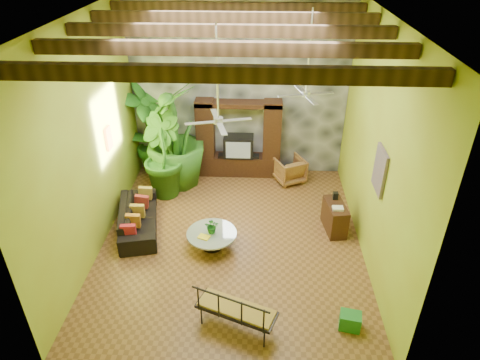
# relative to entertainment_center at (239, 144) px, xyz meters

# --- Properties ---
(ground) EXTENTS (7.00, 7.00, 0.00)m
(ground) POSITION_rel_entertainment_center_xyz_m (0.00, -3.14, -0.97)
(ground) COLOR brown
(ground) RESTS_ON ground
(ceiling) EXTENTS (6.00, 7.00, 0.02)m
(ceiling) POSITION_rel_entertainment_center_xyz_m (0.00, -3.14, 4.03)
(ceiling) COLOR silver
(ceiling) RESTS_ON back_wall
(back_wall) EXTENTS (6.00, 0.02, 5.00)m
(back_wall) POSITION_rel_entertainment_center_xyz_m (0.00, 0.36, 1.53)
(back_wall) COLOR #9A9A23
(back_wall) RESTS_ON ground
(left_wall) EXTENTS (0.02, 7.00, 5.00)m
(left_wall) POSITION_rel_entertainment_center_xyz_m (-3.00, -3.14, 1.53)
(left_wall) COLOR #9A9A23
(left_wall) RESTS_ON ground
(right_wall) EXTENTS (0.02, 7.00, 5.00)m
(right_wall) POSITION_rel_entertainment_center_xyz_m (3.00, -3.14, 1.53)
(right_wall) COLOR #9A9A23
(right_wall) RESTS_ON ground
(stone_accent_wall) EXTENTS (5.98, 0.10, 4.98)m
(stone_accent_wall) POSITION_rel_entertainment_center_xyz_m (0.00, 0.30, 1.53)
(stone_accent_wall) COLOR #33363A
(stone_accent_wall) RESTS_ON ground
(ceiling_beams) EXTENTS (5.95, 5.36, 0.22)m
(ceiling_beams) POSITION_rel_entertainment_center_xyz_m (0.00, -3.14, 3.81)
(ceiling_beams) COLOR #352211
(ceiling_beams) RESTS_ON ceiling
(entertainment_center) EXTENTS (2.40, 0.55, 2.30)m
(entertainment_center) POSITION_rel_entertainment_center_xyz_m (0.00, 0.00, 0.00)
(entertainment_center) COLOR black
(entertainment_center) RESTS_ON ground
(ceiling_fan_front) EXTENTS (1.28, 1.28, 1.86)m
(ceiling_fan_front) POSITION_rel_entertainment_center_xyz_m (-0.20, -3.54, 2.44)
(ceiling_fan_front) COLOR silver
(ceiling_fan_front) RESTS_ON ceiling
(ceiling_fan_back) EXTENTS (1.28, 1.28, 1.86)m
(ceiling_fan_back) POSITION_rel_entertainment_center_xyz_m (1.60, -1.94, 2.44)
(ceiling_fan_back) COLOR silver
(ceiling_fan_back) RESTS_ON ceiling
(wall_art_mask) EXTENTS (0.06, 0.32, 0.55)m
(wall_art_mask) POSITION_rel_entertainment_center_xyz_m (-2.96, -2.14, 1.13)
(wall_art_mask) COLOR gold
(wall_art_mask) RESTS_ON left_wall
(wall_art_painting) EXTENTS (0.06, 0.70, 0.90)m
(wall_art_painting) POSITION_rel_entertainment_center_xyz_m (2.96, -3.74, 1.33)
(wall_art_painting) COLOR #2A579C
(wall_art_painting) RESTS_ON right_wall
(sofa) EXTENTS (1.31, 2.31, 0.64)m
(sofa) POSITION_rel_entertainment_center_xyz_m (-2.30, -2.80, -0.65)
(sofa) COLOR black
(sofa) RESTS_ON ground
(wicker_armchair) EXTENTS (1.04, 1.05, 0.72)m
(wicker_armchair) POSITION_rel_entertainment_center_xyz_m (1.48, -0.35, -0.60)
(wicker_armchair) COLOR brown
(wicker_armchair) RESTS_ON ground
(tall_plant_a) EXTENTS (1.68, 1.79, 2.82)m
(tall_plant_a) POSITION_rel_entertainment_center_xyz_m (-2.59, 0.01, 0.44)
(tall_plant_a) COLOR #1F5B18
(tall_plant_a) RESTS_ON ground
(tall_plant_b) EXTENTS (1.58, 1.64, 2.33)m
(tall_plant_b) POSITION_rel_entertainment_center_xyz_m (-2.01, -1.14, 0.20)
(tall_plant_b) COLOR #28631A
(tall_plant_b) RESTS_ON ground
(tall_plant_c) EXTENTS (1.87, 1.87, 2.93)m
(tall_plant_c) POSITION_rel_entertainment_center_xyz_m (-1.71, -0.59, 0.50)
(tall_plant_c) COLOR #2C641A
(tall_plant_c) RESTS_ON ground
(coffee_table) EXTENTS (1.15, 1.15, 0.40)m
(coffee_table) POSITION_rel_entertainment_center_xyz_m (-0.44, -3.43, -0.71)
(coffee_table) COLOR black
(coffee_table) RESTS_ON ground
(centerpiece_plant) EXTENTS (0.32, 0.28, 0.35)m
(centerpiece_plant) POSITION_rel_entertainment_center_xyz_m (-0.43, -3.41, -0.39)
(centerpiece_plant) COLOR #195F19
(centerpiece_plant) RESTS_ON coffee_table
(yellow_tray) EXTENTS (0.30, 0.26, 0.03)m
(yellow_tray) POSITION_rel_entertainment_center_xyz_m (-0.60, -3.61, -0.55)
(yellow_tray) COLOR yellow
(yellow_tray) RESTS_ON coffee_table
(iron_bench) EXTENTS (1.54, 1.05, 0.57)m
(iron_bench) POSITION_rel_entertainment_center_xyz_m (0.25, -5.79, -0.42)
(iron_bench) COLOR black
(iron_bench) RESTS_ON ground
(side_console) EXTENTS (0.54, 0.96, 0.73)m
(side_console) POSITION_rel_entertainment_center_xyz_m (2.46, -2.63, -0.60)
(side_console) COLOR #361D11
(side_console) RESTS_ON ground
(green_bin) EXTENTS (0.43, 0.35, 0.33)m
(green_bin) POSITION_rel_entertainment_center_xyz_m (2.34, -5.62, -0.80)
(green_bin) COLOR #1D6D25
(green_bin) RESTS_ON ground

